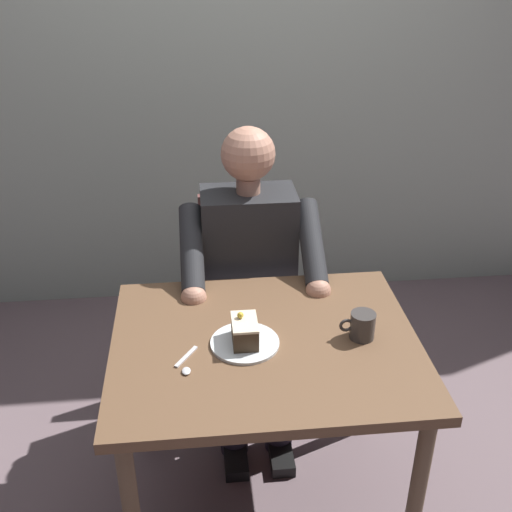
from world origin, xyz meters
name	(u,v)px	position (x,y,z in m)	size (l,w,h in m)	color
ground_plane	(264,502)	(0.00, 0.00, 0.00)	(14.00, 14.00, 0.00)	#6F5C62
cafe_rear_panel	(229,14)	(0.00, -1.56, 1.50)	(6.40, 0.12, 3.00)	#A5B3A5
dining_table	(265,365)	(0.00, 0.00, 0.64)	(0.96, 0.78, 0.73)	brown
chair	(247,292)	(0.00, -0.67, 0.50)	(0.42, 0.42, 0.90)	brown
seated_person	(251,283)	(0.00, -0.50, 0.65)	(0.53, 0.58, 1.25)	#27272A
dessert_plate	(245,343)	(0.07, 0.01, 0.74)	(0.21, 0.21, 0.01)	white
cake_slice	(245,331)	(0.07, 0.01, 0.78)	(0.08, 0.12, 0.10)	#402F1F
coffee_cup	(362,325)	(-0.30, 0.01, 0.78)	(0.11, 0.08, 0.09)	#3C3837
dessert_spoon	(186,364)	(0.25, 0.10, 0.74)	(0.07, 0.14, 0.01)	silver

